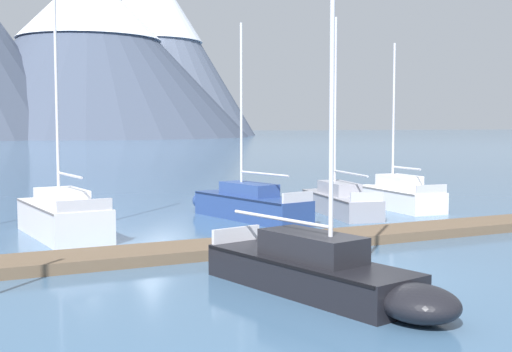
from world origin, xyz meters
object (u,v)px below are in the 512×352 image
object	(u,v)px
sailboat_end_of_dock	(393,195)
sailboat_far_berth	(245,203)
sailboat_mid_dock_port	(59,215)
sailboat_outer_slip	(336,200)
sailboat_mid_dock_starboard	(323,271)

from	to	relation	value
sailboat_end_of_dock	sailboat_far_berth	bearing A→B (deg)	-175.91
sailboat_mid_dock_port	sailboat_outer_slip	size ratio (longest dim) A/B	1.14
sailboat_mid_dock_port	sailboat_outer_slip	world-z (taller)	sailboat_mid_dock_port
sailboat_far_berth	sailboat_outer_slip	bearing A→B (deg)	0.25
sailboat_outer_slip	sailboat_end_of_dock	xyz separation A→B (m)	(3.16, 0.50, 0.04)
sailboat_mid_dock_starboard	sailboat_outer_slip	xyz separation A→B (m)	(7.13, 11.66, 0.01)
sailboat_far_berth	sailboat_end_of_dock	distance (m)	7.30
sailboat_mid_dock_port	sailboat_end_of_dock	world-z (taller)	sailboat_mid_dock_port
sailboat_mid_dock_port	sailboat_mid_dock_starboard	world-z (taller)	sailboat_mid_dock_port
sailboat_outer_slip	sailboat_far_berth	bearing A→B (deg)	-179.75
sailboat_mid_dock_port	sailboat_end_of_dock	bearing A→B (deg)	6.18
sailboat_mid_dock_starboard	sailboat_far_berth	bearing A→B (deg)	75.50
sailboat_mid_dock_starboard	sailboat_end_of_dock	distance (m)	15.93
sailboat_mid_dock_port	sailboat_far_berth	distance (m)	7.24
sailboat_outer_slip	sailboat_mid_dock_port	bearing A→B (deg)	-174.63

